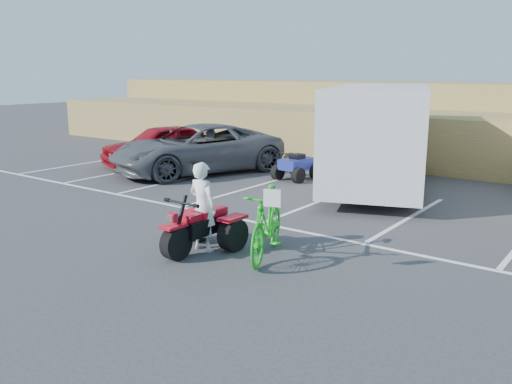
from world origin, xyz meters
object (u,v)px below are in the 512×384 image
Objects in this scene: rider at (203,207)px; cargo_trailer at (379,135)px; red_car at (161,145)px; green_dirt_bike at (267,223)px; quad_atv_green at (373,183)px; red_trike_atv at (199,251)px; quad_atv_blue at (297,179)px; grey_pickup at (197,149)px.

rider is 0.25× the size of cargo_trailer.
cargo_trailer is at bearing 26.00° from red_car.
green_dirt_bike is 8.12m from quad_atv_green.
red_trike_atv is 0.77× the size of green_dirt_bike.
quad_atv_green is at bearing 26.29° from quad_atv_blue.
red_car is at bearing 141.74° from red_trike_atv.
rider reaches higher than red_car.
green_dirt_bike reaches higher than red_trike_atv.
grey_pickup reaches higher than red_car.
quad_atv_blue is 2.57m from quad_atv_green.
rider is 7.94m from quad_atv_blue.
red_trike_atv is 7.83m from cargo_trailer.
red_trike_atv is at bearing -66.35° from quad_atv_blue.
cargo_trailer is 4.76× the size of quad_atv_green.
green_dirt_bike is 9.49m from grey_pickup.
green_dirt_bike is 1.51× the size of quad_atv_green.
red_car is at bearing -173.73° from quad_atv_green.
rider is 10.71m from red_car.
rider is at bearing -17.82° from red_car.
red_car is (-8.27, 6.95, 0.79)m from red_trike_atv.
grey_pickup is 4.22× the size of quad_atv_blue.
red_trike_atv is at bearing -26.51° from grey_pickup.
grey_pickup is at bearing -166.43° from quad_atv_green.
green_dirt_bike reaches higher than quad_atv_green.
quad_atv_green is at bearing 98.96° from cargo_trailer.
red_car is 8.82m from cargo_trailer.
red_car reaches higher than green_dirt_bike.
green_dirt_bike is at bearing 24.78° from red_trike_atv.
green_dirt_bike is 11.52m from red_car.
quad_atv_blue is at bearing -164.36° from quad_atv_green.
grey_pickup is 0.86× the size of cargo_trailer.
green_dirt_bike is at bearing -85.10° from quad_atv_green.
quad_atv_green is (-0.02, 8.54, 0.00)m from red_trike_atv.
rider reaches higher than green_dirt_bike.
quad_atv_blue is (-3.75, 7.09, -0.70)m from green_dirt_bike.
cargo_trailer is (0.48, 7.62, 1.72)m from red_trike_atv.
grey_pickup reaches higher than quad_atv_blue.
green_dirt_bike is (1.31, 0.41, -0.22)m from rider.
cargo_trailer is (-0.84, 7.07, 1.02)m from green_dirt_bike.
quad_atv_blue is (-2.43, 7.65, 0.00)m from red_trike_atv.
red_car reaches higher than quad_atv_green.
red_car is (-8.27, 6.80, -0.12)m from rider.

